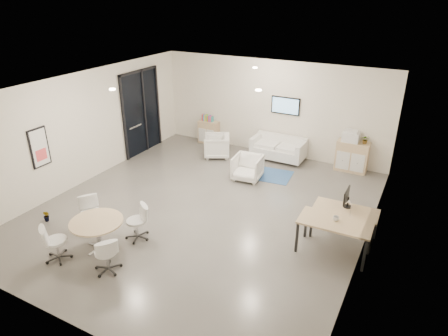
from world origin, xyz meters
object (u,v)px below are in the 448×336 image
at_px(loveseat, 279,149).
at_px(desk_front, 335,225).
at_px(sideboard_left, 209,132).
at_px(desk_rear, 345,213).
at_px(sideboard_right, 352,156).
at_px(round_table, 97,224).
at_px(armchair_right, 247,167).
at_px(armchair_left, 217,145).

relative_size(loveseat, desk_front, 1.14).
bearing_deg(sideboard_left, desk_front, -38.64).
bearing_deg(desk_rear, sideboard_right, 97.38).
bearing_deg(round_table, sideboard_right, 59.39).
relative_size(loveseat, armchair_right, 2.12).
bearing_deg(armchair_right, armchair_left, 140.33).
distance_m(loveseat, round_table, 6.87).
height_order(sideboard_left, sideboard_right, sideboard_right).
relative_size(armchair_left, desk_rear, 0.59).
xyz_separation_m(armchair_left, desk_rear, (4.94, -2.90, 0.24)).
bearing_deg(sideboard_right, armchair_right, -141.22).
distance_m(sideboard_left, round_table, 6.98).
height_order(armchair_left, armchair_right, armchair_left).
distance_m(sideboard_right, desk_rear, 3.94).
height_order(desk_rear, round_table, desk_rear).
height_order(sideboard_right, loveseat, sideboard_right).
distance_m(sideboard_right, armchair_right, 3.37).
bearing_deg(round_table, desk_front, 26.09).
xyz_separation_m(desk_front, round_table, (-4.62, -2.26, -0.10)).
xyz_separation_m(sideboard_left, desk_front, (5.78, -4.62, 0.30)).
xyz_separation_m(armchair_right, round_table, (-1.42, -4.73, 0.20)).
bearing_deg(loveseat, armchair_right, -97.37).
xyz_separation_m(sideboard_right, desk_rear, (0.64, -3.88, 0.18)).
relative_size(desk_front, round_table, 1.34).
bearing_deg(armchair_left, armchair_right, 28.50).
xyz_separation_m(armchair_right, desk_rear, (3.26, -1.77, 0.25)).
bearing_deg(round_table, armchair_right, 73.28).
relative_size(loveseat, round_table, 1.53).
bearing_deg(sideboard_left, round_table, -80.42).
relative_size(sideboard_right, round_table, 0.84).
height_order(sideboard_right, desk_front, sideboard_right).
height_order(loveseat, round_table, loveseat).
height_order(sideboard_left, desk_rear, sideboard_left).
height_order(armchair_left, desk_rear, armchair_left).
bearing_deg(armchair_left, desk_rear, 31.90).
xyz_separation_m(sideboard_left, loveseat, (2.84, -0.22, -0.06)).
bearing_deg(loveseat, armchair_left, -157.24).
xyz_separation_m(loveseat, armchair_right, (-0.26, -1.92, 0.06)).
height_order(loveseat, desk_front, desk_front).
distance_m(loveseat, desk_front, 5.29).
bearing_deg(armchair_left, sideboard_right, 75.16).
relative_size(sideboard_right, desk_front, 0.63).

